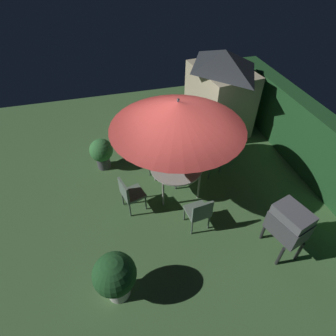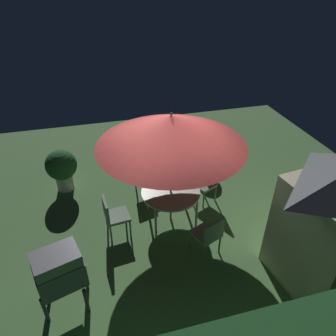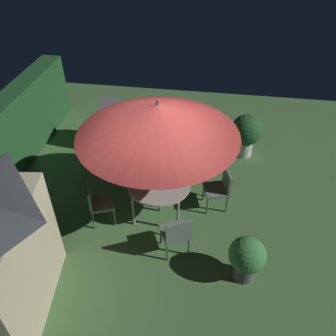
{
  "view_description": "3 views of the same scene",
  "coord_description": "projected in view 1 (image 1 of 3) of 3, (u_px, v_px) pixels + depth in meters",
  "views": [
    {
      "loc": [
        4.58,
        -1.5,
        5.06
      ],
      "look_at": [
        0.26,
        -0.35,
        1.01
      ],
      "focal_mm": 29.25,
      "sensor_mm": 36.0,
      "label": 1
    },
    {
      "loc": [
        1.35,
        4.82,
        4.68
      ],
      "look_at": [
        0.03,
        -0.18,
        1.28
      ],
      "focal_mm": 32.84,
      "sensor_mm": 36.0,
      "label": 2
    },
    {
      "loc": [
        -5.04,
        -1.02,
        5.23
      ],
      "look_at": [
        0.02,
        -0.25,
        1.13
      ],
      "focal_mm": 37.71,
      "sensor_mm": 36.0,
      "label": 3
    }
  ],
  "objects": [
    {
      "name": "chair_toward_house",
      "position": [
        213.0,
        155.0,
        7.12
      ],
      "size": [
        0.6,
        0.6,
        0.9
      ],
      "color": "slate",
      "rests_on": "ground"
    },
    {
      "name": "patio_umbrella",
      "position": [
        178.0,
        114.0,
        5.49
      ],
      "size": [
        2.86,
        2.86,
        2.52
      ],
      "color": "#4C4C51",
      "rests_on": "ground"
    },
    {
      "name": "ground_plane",
      "position": [
        179.0,
        188.0,
        6.96
      ],
      "size": [
        11.0,
        11.0,
        0.0
      ],
      "primitive_type": "plane",
      "color": "#47703D"
    },
    {
      "name": "chair_far_side",
      "position": [
        130.0,
        193.0,
        6.13
      ],
      "size": [
        0.57,
        0.57,
        0.9
      ],
      "color": "slate",
      "rests_on": "ground"
    },
    {
      "name": "garden_shed",
      "position": [
        220.0,
        91.0,
        8.23
      ],
      "size": [
        2.28,
        1.77,
        2.45
      ],
      "color": "#C6B793",
      "rests_on": "ground"
    },
    {
      "name": "bbq_grill",
      "position": [
        289.0,
        223.0,
        5.12
      ],
      "size": [
        0.81,
        0.68,
        1.2
      ],
      "color": "#47474C",
      "rests_on": "ground"
    },
    {
      "name": "chair_toward_hedge",
      "position": [
        199.0,
        212.0,
        5.73
      ],
      "size": [
        0.51,
        0.51,
        0.9
      ],
      "color": "slate",
      "rests_on": "ground"
    },
    {
      "name": "hedge_backdrop",
      "position": [
        309.0,
        141.0,
        7.06
      ],
      "size": [
        7.41,
        0.52,
        1.66
      ],
      "color": "#1E4C23",
      "rests_on": "ground"
    },
    {
      "name": "patio_table",
      "position": [
        176.0,
        168.0,
        6.48
      ],
      "size": [
        1.24,
        1.24,
        0.75
      ],
      "color": "#B2ADA3",
      "rests_on": "ground"
    },
    {
      "name": "potted_plant_by_shed",
      "position": [
        102.0,
        152.0,
        7.22
      ],
      "size": [
        0.61,
        0.61,
        0.88
      ],
      "color": "#4C4C51",
      "rests_on": "ground"
    },
    {
      "name": "potted_plant_by_grill",
      "position": [
        115.0,
        276.0,
        4.57
      ],
      "size": [
        0.74,
        0.74,
        1.08
      ],
      "color": "silver",
      "rests_on": "ground"
    },
    {
      "name": "chair_near_shed",
      "position": [
        148.0,
        152.0,
        7.22
      ],
      "size": [
        0.62,
        0.62,
        0.9
      ],
      "color": "slate",
      "rests_on": "ground"
    }
  ]
}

